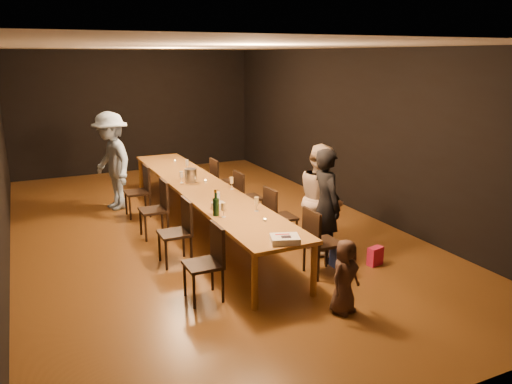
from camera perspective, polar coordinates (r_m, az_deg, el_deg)
name	(u,v)px	position (r m, az deg, el deg)	size (l,w,h in m)	color
ground	(204,229)	(8.61, -5.98, -4.22)	(10.00, 10.00, 0.00)	#442A11
room_shell	(200,107)	(8.15, -6.39, 9.67)	(6.04, 10.04, 3.02)	black
table	(203,189)	(8.40, -6.12, 0.30)	(0.90, 6.00, 0.75)	#905D29
chair_right_0	(323,242)	(6.77, 7.69, -5.65)	(0.42, 0.42, 0.93)	black
chair_right_1	(281,216)	(7.74, 2.87, -2.79)	(0.42, 0.42, 0.93)	black
chair_right_2	(249,197)	(8.76, -0.83, -0.57)	(0.42, 0.42, 0.93)	black
chair_right_3	(224,182)	(9.83, -3.73, 1.17)	(0.42, 0.42, 0.93)	black
chair_left_0	(203,264)	(6.07, -6.08, -8.15)	(0.42, 0.42, 0.93)	black
chair_left_1	(174,232)	(7.13, -9.30, -4.59)	(0.42, 0.42, 0.93)	black
chair_left_2	(153,209)	(8.24, -11.65, -1.96)	(0.42, 0.42, 0.93)	black
chair_left_3	(137,192)	(9.36, -13.44, 0.05)	(0.42, 0.42, 0.93)	black
woman_birthday	(326,205)	(7.13, 8.02, -1.52)	(0.60, 0.39, 1.64)	black
woman_tan	(321,198)	(7.50, 7.41, -0.69)	(0.79, 0.62, 1.63)	#BFA58F
man_blue	(112,161)	(9.84, -16.14, 3.40)	(1.20, 0.69, 1.87)	#8BABD8
child	(345,276)	(5.85, 10.11, -9.49)	(0.43, 0.28, 0.88)	#452F26
gift_bag_red	(375,256)	(7.30, 13.47, -7.14)	(0.22, 0.12, 0.26)	#CB1E4A
gift_bag_blue	(340,255)	(7.17, 9.60, -7.12)	(0.26, 0.17, 0.32)	#243C9F
birthday_cake	(285,239)	(5.90, 3.32, -5.40)	(0.40, 0.36, 0.08)	white
plate_stack	(218,205)	(7.14, -4.40, -1.55)	(0.18, 0.18, 0.10)	silver
champagne_bottle	(216,203)	(6.82, -4.61, -1.21)	(0.09, 0.09, 0.37)	black
ice_bucket	(191,175)	(8.71, -7.48, 1.91)	(0.21, 0.21, 0.23)	#A2A1A6
wineglass_0	(223,210)	(6.76, -3.75, -2.06)	(0.06, 0.06, 0.21)	beige
wineglass_1	(257,204)	(7.01, 0.07, -1.40)	(0.06, 0.06, 0.21)	beige
wineglass_2	(218,199)	(7.28, -4.35, -0.79)	(0.06, 0.06, 0.21)	silver
wineglass_3	(232,183)	(8.16, -2.80, 1.02)	(0.06, 0.06, 0.21)	beige
wineglass_4	(181,177)	(8.65, -8.53, 1.69)	(0.06, 0.06, 0.21)	silver
wineglass_5	(187,165)	(9.58, -7.88, 3.06)	(0.06, 0.06, 0.21)	silver
tealight_near	(265,220)	(6.62, 1.03, -3.23)	(0.05, 0.05, 0.03)	#B2B7B2
tealight_mid	(205,181)	(8.69, -5.81, 1.25)	(0.05, 0.05, 0.03)	#B2B7B2
tealight_far	(175,161)	(10.41, -9.26, 3.50)	(0.05, 0.05, 0.03)	#B2B7B2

